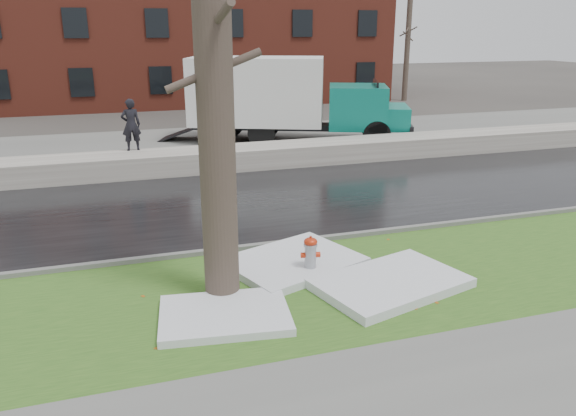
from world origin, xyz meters
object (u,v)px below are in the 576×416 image
object	(u,v)px
fire_hydrant	(310,254)
tree	(214,76)
box_truck	(283,98)
worker	(131,125)

from	to	relation	value
fire_hydrant	tree	bearing A→B (deg)	-157.01
box_truck	worker	world-z (taller)	box_truck
worker	box_truck	bearing A→B (deg)	-156.75
fire_hydrant	worker	size ratio (longest dim) A/B	0.47
fire_hydrant	worker	distance (m)	10.48
fire_hydrant	box_truck	world-z (taller)	box_truck
box_truck	worker	size ratio (longest dim) A/B	6.03
fire_hydrant	worker	xyz separation A→B (m)	(-2.92, 9.99, 1.15)
tree	worker	bearing A→B (deg)	95.77
fire_hydrant	tree	world-z (taller)	tree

